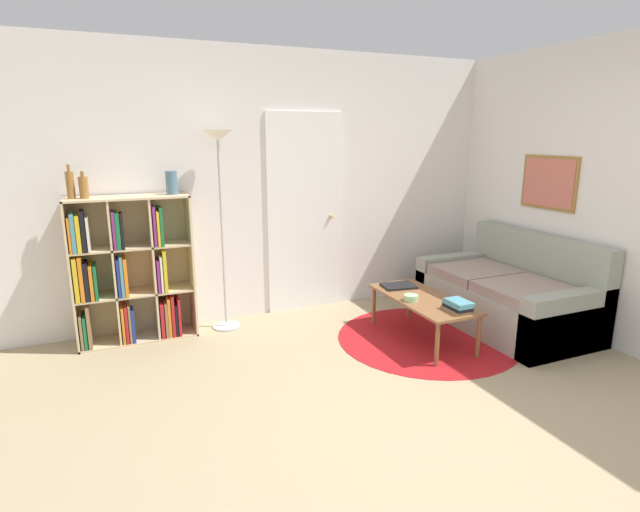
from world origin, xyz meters
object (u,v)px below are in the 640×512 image
object	(u,v)px
floor_lamp	(219,170)
bookshelf	(128,273)
coffee_table	(423,302)
bottle_middle	(84,187)
couch	(510,296)
laptop	(399,286)
bowl	(411,298)
vase_on_shelf	(172,183)
bottle_left	(70,185)

from	to	relation	value
floor_lamp	bookshelf	bearing A→B (deg)	176.95
coffee_table	bottle_middle	xyz separation A→B (m)	(-2.66, 1.00, 1.03)
bookshelf	couch	xyz separation A→B (m)	(3.37, -1.05, -0.33)
laptop	bottle_middle	world-z (taller)	bottle_middle
coffee_table	bowl	world-z (taller)	bowl
bookshelf	floor_lamp	bearing A→B (deg)	-3.05
vase_on_shelf	bowl	bearing A→B (deg)	-29.98
couch	bowl	world-z (taller)	couch
coffee_table	bottle_left	world-z (taller)	bottle_left
bottle_left	bowl	bearing A→B (deg)	-21.99
bookshelf	coffee_table	xyz separation A→B (m)	(2.38, -1.02, -0.26)
couch	vase_on_shelf	xyz separation A→B (m)	(-2.95, 1.04, 1.11)
bowl	vase_on_shelf	xyz separation A→B (m)	(-1.82, 1.05, 0.97)
bookshelf	couch	size ratio (longest dim) A/B	0.80
bottle_middle	vase_on_shelf	bearing A→B (deg)	1.73
floor_lamp	coffee_table	xyz separation A→B (m)	(1.55, -0.98, -1.13)
coffee_table	laptop	xyz separation A→B (m)	(-0.03, 0.36, 0.05)
bottle_middle	bottle_left	bearing A→B (deg)	164.21
bookshelf	bottle_middle	bearing A→B (deg)	-174.89
floor_lamp	laptop	bearing A→B (deg)	-22.04
floor_lamp	bottle_middle	world-z (taller)	floor_lamp
couch	bowl	bearing A→B (deg)	-179.69
bowl	bottle_middle	bearing A→B (deg)	157.78
couch	bottle_middle	size ratio (longest dim) A/B	7.29
coffee_table	bowl	size ratio (longest dim) A/B	8.85
bookshelf	laptop	xyz separation A→B (m)	(2.36, -0.66, -0.21)
bowl	couch	bearing A→B (deg)	0.31
laptop	bottle_middle	bearing A→B (deg)	166.41
bookshelf	couch	distance (m)	3.54
coffee_table	bottle_middle	distance (m)	3.02
bookshelf	bottle_left	distance (m)	0.87
bottle_middle	coffee_table	bearing A→B (deg)	-20.57
bottle_left	bottle_middle	distance (m)	0.10
bottle_left	bottle_middle	size ratio (longest dim) A/B	1.25
couch	laptop	world-z (taller)	couch
bowl	bottle_left	distance (m)	2.98
bowl	vase_on_shelf	bearing A→B (deg)	150.02
coffee_table	vase_on_shelf	world-z (taller)	vase_on_shelf
couch	bottle_middle	bearing A→B (deg)	164.36
floor_lamp	coffee_table	distance (m)	2.16
bottle_left	vase_on_shelf	size ratio (longest dim) A/B	1.35
bowl	bottle_left	size ratio (longest dim) A/B	0.45
couch	coffee_table	size ratio (longest dim) A/B	1.47
bowl	vase_on_shelf	distance (m)	2.31
couch	bookshelf	bearing A→B (deg)	162.76
floor_lamp	couch	world-z (taller)	floor_lamp
coffee_table	laptop	bearing A→B (deg)	94.09
couch	bottle_middle	world-z (taller)	bottle_middle
bottle_middle	vase_on_shelf	xyz separation A→B (m)	(0.70, 0.02, 0.01)
couch	vase_on_shelf	size ratio (longest dim) A/B	7.93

